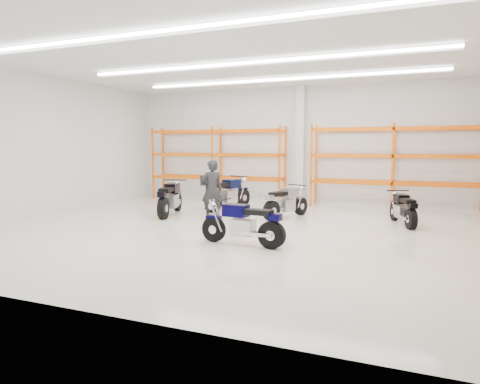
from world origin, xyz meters
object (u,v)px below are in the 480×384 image
at_px(motorcycle_back_b, 225,193).
at_px(motorcycle_back_c, 285,203).
at_px(standing_man, 212,190).
at_px(motorcycle_back_a, 170,199).
at_px(motorcycle_main, 246,225).
at_px(structural_column, 300,145).
at_px(motorcycle_back_d, 403,210).

relative_size(motorcycle_back_b, motorcycle_back_c, 1.23).
distance_m(motorcycle_back_c, standing_man, 2.27).
relative_size(motorcycle_back_c, standing_man, 1.10).
bearing_deg(standing_man, motorcycle_back_c, 165.70).
bearing_deg(motorcycle_back_b, motorcycle_back_c, -20.25).
relative_size(motorcycle_back_a, motorcycle_back_b, 0.92).
relative_size(motorcycle_main, structural_column, 0.46).
bearing_deg(motorcycle_back_a, motorcycle_main, -38.27).
relative_size(motorcycle_back_b, motorcycle_back_d, 1.31).
bearing_deg(standing_man, motorcycle_main, 85.37).
xyz_separation_m(motorcycle_back_b, motorcycle_back_d, (5.83, -0.78, -0.16)).
distance_m(motorcycle_back_a, motorcycle_back_b, 2.10).
bearing_deg(motorcycle_main, motorcycle_back_c, 93.41).
distance_m(motorcycle_back_a, motorcycle_back_d, 7.04).
bearing_deg(motorcycle_back_a, motorcycle_back_b, 56.88).
xyz_separation_m(motorcycle_main, motorcycle_back_b, (-2.65, 4.75, 0.13)).
height_order(motorcycle_main, motorcycle_back_b, motorcycle_back_b).
xyz_separation_m(motorcycle_back_c, structural_column, (-0.45, 3.59, 1.77)).
height_order(motorcycle_back_d, structural_column, structural_column).
relative_size(motorcycle_back_a, motorcycle_back_c, 1.13).
bearing_deg(motorcycle_back_b, structural_column, 53.90).
height_order(motorcycle_main, motorcycle_back_c, motorcycle_back_c).
xyz_separation_m(standing_man, structural_column, (1.51, 4.65, 1.35)).
xyz_separation_m(motorcycle_back_a, motorcycle_back_d, (6.97, 0.97, -0.08)).
relative_size(motorcycle_back_a, standing_man, 1.24).
height_order(motorcycle_main, standing_man, standing_man).
xyz_separation_m(motorcycle_main, motorcycle_back_d, (3.18, 3.96, -0.03)).
bearing_deg(standing_man, motorcycle_back_d, 149.55).
relative_size(motorcycle_main, motorcycle_back_d, 1.12).
bearing_deg(motorcycle_back_d, motorcycle_back_c, -178.17).
relative_size(motorcycle_main, motorcycle_back_b, 0.85).
bearing_deg(motorcycle_back_b, standing_man, -76.89).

